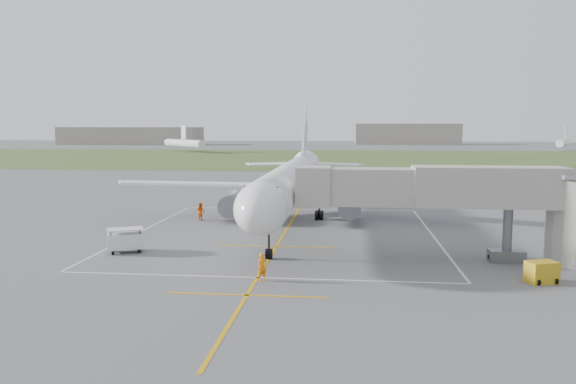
# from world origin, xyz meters

# --- Properties ---
(ground) EXTENTS (700.00, 700.00, 0.00)m
(ground) POSITION_xyz_m (0.00, 0.00, 0.00)
(ground) COLOR #58585B
(ground) RESTS_ON ground
(grass_strip) EXTENTS (700.00, 120.00, 0.02)m
(grass_strip) POSITION_xyz_m (0.00, 130.00, 0.01)
(grass_strip) COLOR #3E5324
(grass_strip) RESTS_ON ground
(apron_markings) EXTENTS (28.20, 60.00, 0.01)m
(apron_markings) POSITION_xyz_m (0.00, -5.82, 0.01)
(apron_markings) COLOR #D2990C
(apron_markings) RESTS_ON ground
(airliner) EXTENTS (38.93, 46.75, 13.52)m
(airliner) POSITION_xyz_m (-0.00, 0.75, 4.39)
(airliner) COLOR white
(airliner) RESTS_ON ground
(jet_bridge) EXTENTS (23.40, 5.00, 7.20)m
(jet_bridge) POSITION_xyz_m (15.72, -13.50, 4.74)
(jet_bridge) COLOR gray
(jet_bridge) RESTS_ON ground
(gpu_unit) EXTENTS (2.18, 1.82, 1.41)m
(gpu_unit) POSITION_xyz_m (18.70, -19.20, 0.70)
(gpu_unit) COLOR #BE9417
(gpu_unit) RESTS_ON ground
(baggage_cart) EXTENTS (3.26, 2.71, 1.96)m
(baggage_cart) POSITION_xyz_m (-11.91, -13.48, 1.00)
(baggage_cart) COLOR silver
(baggage_cart) RESTS_ON ground
(ramp_worker_nose) EXTENTS (0.80, 0.74, 1.84)m
(ramp_worker_nose) POSITION_xyz_m (0.45, -20.69, 0.92)
(ramp_worker_nose) COLOR orange
(ramp_worker_nose) RESTS_ON ground
(ramp_worker_wing) EXTENTS (1.18, 1.13, 1.93)m
(ramp_worker_wing) POSITION_xyz_m (-9.96, 2.64, 0.96)
(ramp_worker_wing) COLOR #FC5807
(ramp_worker_wing) RESTS_ON ground
(distant_hangars) EXTENTS (345.00, 49.00, 12.00)m
(distant_hangars) POSITION_xyz_m (-16.15, 265.19, 5.17)
(distant_hangars) COLOR gray
(distant_hangars) RESTS_ON ground
(distant_aircraft) EXTENTS (178.73, 56.90, 8.85)m
(distant_aircraft) POSITION_xyz_m (18.78, 179.45, 3.59)
(distant_aircraft) COLOR white
(distant_aircraft) RESTS_ON ground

